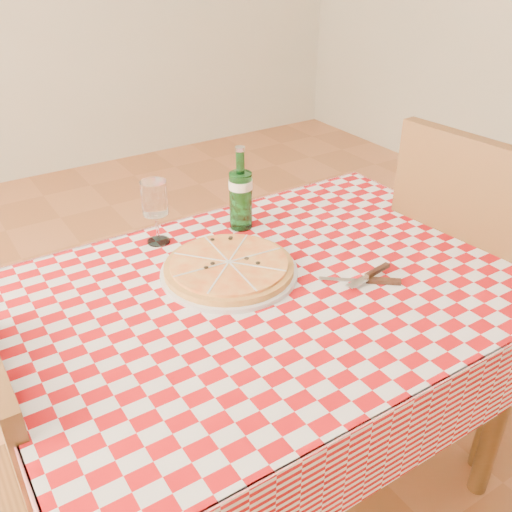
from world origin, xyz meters
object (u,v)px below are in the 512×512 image
Objects in this scene: dining_table at (276,318)px; chair_near at (474,272)px; pizza_plate at (229,267)px; water_bottle at (241,188)px; wine_glass at (156,213)px.

chair_near is at bearing -5.36° from dining_table.
dining_table is 0.18m from pizza_plate.
dining_table is 3.48× the size of pizza_plate.
wine_glass is (-0.24, 0.05, -0.03)m from water_bottle.
dining_table is at bearing -56.82° from pizza_plate.
water_bottle reaches higher than dining_table.
chair_near is at bearing -12.67° from pizza_plate.
water_bottle is (-0.61, 0.38, 0.28)m from chair_near.
pizza_plate is at bearing -128.16° from water_bottle.
dining_table is 0.70m from chair_near.
chair_near is 0.77m from water_bottle.
chair_near is 4.30× the size of water_bottle.
chair_near is 0.98m from wine_glass.
pizza_plate is 0.28m from water_bottle.
wine_glass reaches higher than dining_table.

